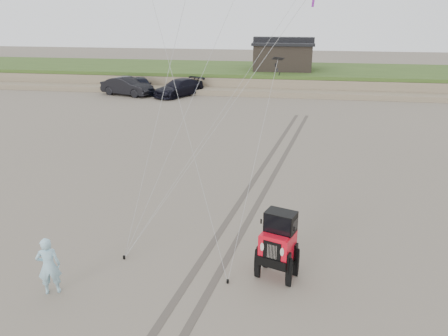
{
  "coord_description": "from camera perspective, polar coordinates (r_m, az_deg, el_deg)",
  "views": [
    {
      "loc": [
        3.37,
        -11.37,
        7.94
      ],
      "look_at": [
        1.06,
        3.0,
        2.6
      ],
      "focal_mm": 35.0,
      "sensor_mm": 36.0,
      "label": 1
    }
  ],
  "objects": [
    {
      "name": "ground",
      "position": [
        14.28,
        -6.31,
        -13.79
      ],
      "size": [
        160.0,
        160.0,
        0.0
      ],
      "primitive_type": "plane",
      "color": "#6B6054",
      "rests_on": "ground"
    },
    {
      "name": "truck_c",
      "position": [
        42.61,
        -5.91,
        10.39
      ],
      "size": [
        4.67,
        5.84,
        1.59
      ],
      "primitive_type": "imported",
      "rotation": [
        0.0,
        0.0,
        -0.53
      ],
      "color": "black",
      "rests_on": "ground"
    },
    {
      "name": "man",
      "position": [
        13.95,
        -21.93,
        -11.77
      ],
      "size": [
        0.78,
        0.67,
        1.81
      ],
      "primitive_type": "imported",
      "rotation": [
        0.0,
        0.0,
        3.57
      ],
      "color": "#90C1DF",
      "rests_on": "ground"
    },
    {
      "name": "truck_b",
      "position": [
        43.8,
        -12.54,
        10.38
      ],
      "size": [
        5.51,
        3.28,
        1.71
      ],
      "primitive_type": "imported",
      "rotation": [
        0.0,
        0.0,
        1.27
      ],
      "color": "black",
      "rests_on": "ground"
    },
    {
      "name": "cabin",
      "position": [
        48.62,
        7.73,
        14.43
      ],
      "size": [
        6.4,
        5.4,
        3.35
      ],
      "color": "black",
      "rests_on": "dune_ridge"
    },
    {
      "name": "tire_tracks",
      "position": [
        20.98,
        4.71,
        -2.15
      ],
      "size": [
        5.22,
        29.74,
        0.01
      ],
      "color": "#4C443D",
      "rests_on": "ground"
    },
    {
      "name": "stake_aux",
      "position": [
        13.83,
        0.48,
        -14.59
      ],
      "size": [
        0.08,
        0.08,
        0.12
      ],
      "primitive_type": "cylinder",
      "color": "black",
      "rests_on": "ground"
    },
    {
      "name": "truck_a",
      "position": [
        44.37,
        -10.85,
        10.57
      ],
      "size": [
        4.21,
        5.11,
        1.64
      ],
      "primitive_type": "imported",
      "rotation": [
        0.0,
        0.0,
        0.56
      ],
      "color": "black",
      "rests_on": "ground"
    },
    {
      "name": "dune_ridge",
      "position": [
        49.5,
        5.25,
        11.8
      ],
      "size": [
        160.0,
        14.25,
        1.73
      ],
      "color": "#7A6B54",
      "rests_on": "ground"
    },
    {
      "name": "jeep",
      "position": [
        13.78,
        6.98,
        -10.89
      ],
      "size": [
        3.43,
        5.09,
        1.75
      ],
      "primitive_type": null,
      "rotation": [
        0.0,
        0.0,
        -0.33
      ],
      "color": "red",
      "rests_on": "ground"
    },
    {
      "name": "stake_main",
      "position": [
        15.36,
        -12.92,
        -11.3
      ],
      "size": [
        0.08,
        0.08,
        0.12
      ],
      "primitive_type": "cylinder",
      "color": "black",
      "rests_on": "ground"
    }
  ]
}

